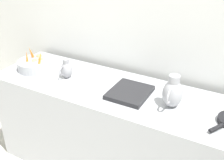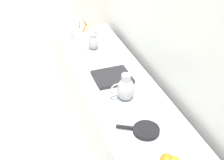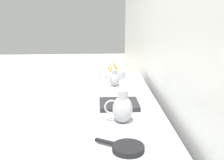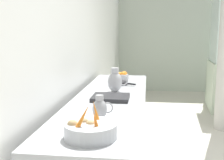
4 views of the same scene
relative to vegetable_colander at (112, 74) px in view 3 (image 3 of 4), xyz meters
name	(u,v)px [view 3 (image 3 of 4)]	position (x,y,z in m)	size (l,w,h in m)	color
tile_wall_left	(204,52)	(-0.47, 1.62, 0.54)	(0.10, 8.72, 3.00)	white
prep_counter	(122,160)	(-0.03, 1.12, -0.50)	(0.68, 2.77, 0.91)	#ADAFB5
vegetable_colander	(112,74)	(0.00, 0.00, 0.00)	(0.31, 0.31, 0.22)	#ADAFB5
metal_pitcher_tall	(122,108)	(0.00, 1.33, 0.07)	(0.21, 0.15, 0.25)	#A3A3A8
metal_pitcher_short	(114,79)	(0.00, 0.37, 0.03)	(0.15, 0.11, 0.18)	#939399
counter_sink_basin	(119,104)	(-0.01, 0.99, -0.03)	(0.34, 0.30, 0.04)	#232326
skillet_on_counter	(127,148)	(0.00, 1.75, -0.03)	(0.31, 0.22, 0.03)	black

